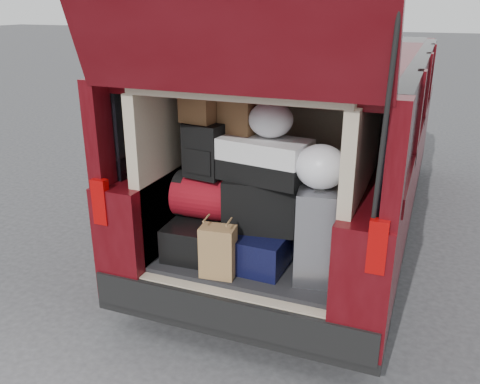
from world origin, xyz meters
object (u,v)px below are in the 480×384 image
object	(u,v)px
black_hardshell	(205,234)
black_soft_case	(261,204)
silver_roller	(318,231)
twotone_duffel	(262,159)
navy_hardshell	(258,244)
kraft_bag	(218,252)
red_duffel	(210,197)
backpack	(204,151)

from	to	relation	value
black_hardshell	black_soft_case	size ratio (longest dim) A/B	1.24
silver_roller	twotone_duffel	xyz separation A→B (m)	(-0.41, 0.07, 0.41)
silver_roller	black_soft_case	world-z (taller)	silver_roller
navy_hardshell	kraft_bag	bearing A→B (deg)	-118.14
black_hardshell	silver_roller	size ratio (longest dim) A/B	0.98
black_hardshell	red_duffel	xyz separation A→B (m)	(0.03, 0.04, 0.28)
backpack	twotone_duffel	xyz separation A→B (m)	(0.40, 0.03, -0.02)
black_hardshell	navy_hardshell	bearing A→B (deg)	-3.81
black_hardshell	backpack	world-z (taller)	backpack
kraft_bag	twotone_duffel	bearing A→B (deg)	55.13
navy_hardshell	silver_roller	bearing A→B (deg)	-4.08
kraft_bag	black_soft_case	xyz separation A→B (m)	(0.18, 0.31, 0.24)
backpack	twotone_duffel	bearing A→B (deg)	12.28
black_hardshell	black_soft_case	xyz separation A→B (m)	(0.41, 0.01, 0.29)
black_hardshell	backpack	size ratio (longest dim) A/B	1.63
navy_hardshell	kraft_bag	xyz separation A→B (m)	(-0.17, -0.29, 0.05)
navy_hardshell	backpack	world-z (taller)	backpack
silver_roller	kraft_bag	bearing A→B (deg)	-165.61
navy_hardshell	backpack	xyz separation A→B (m)	(-0.39, -0.00, 0.62)
navy_hardshell	kraft_bag	world-z (taller)	kraft_bag
black_hardshell	twotone_duffel	xyz separation A→B (m)	(0.41, 0.02, 0.60)
black_hardshell	navy_hardshell	xyz separation A→B (m)	(0.40, -0.01, -0.00)
red_duffel	backpack	bearing A→B (deg)	-114.18
kraft_bag	navy_hardshell	bearing A→B (deg)	53.68
twotone_duffel	backpack	bearing A→B (deg)	-166.58
red_duffel	backpack	world-z (taller)	backpack
kraft_bag	backpack	bearing A→B (deg)	121.34
red_duffel	black_soft_case	size ratio (longest dim) A/B	1.01
twotone_duffel	silver_roller	bearing A→B (deg)	-1.11
twotone_duffel	black_soft_case	bearing A→B (deg)	-53.73
silver_roller	kraft_bag	world-z (taller)	silver_roller
red_duffel	black_soft_case	xyz separation A→B (m)	(0.38, -0.03, 0.01)
red_duffel	black_soft_case	bearing A→B (deg)	-5.89
navy_hardshell	black_soft_case	world-z (taller)	black_soft_case
black_hardshell	backpack	xyz separation A→B (m)	(0.01, -0.01, 0.62)
navy_hardshell	twotone_duffel	size ratio (longest dim) A/B	0.90
backpack	black_hardshell	bearing A→B (deg)	141.44
red_duffel	black_hardshell	bearing A→B (deg)	-131.76
navy_hardshell	twotone_duffel	world-z (taller)	twotone_duffel
red_duffel	black_soft_case	distance (m)	0.38
navy_hardshell	twotone_duffel	xyz separation A→B (m)	(0.01, 0.03, 0.60)
backpack	red_duffel	bearing A→B (deg)	75.67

